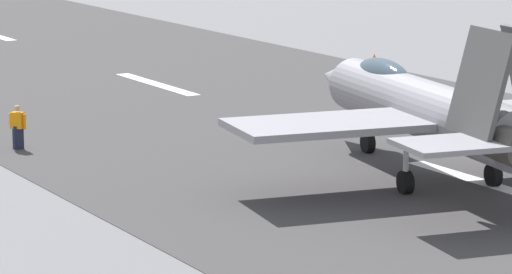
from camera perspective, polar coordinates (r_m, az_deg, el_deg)
The scene contains 5 objects.
ground_plane at distance 47.01m, azimuth 9.32°, elevation -1.88°, with size 400.00×400.00×0.00m, color slate.
runway_strip at distance 46.99m, azimuth 9.33°, elevation -1.87°, with size 240.00×26.00×0.02m.
fighter_jet at distance 46.98m, azimuth 6.96°, elevation 1.22°, with size 16.72×14.59×5.64m.
crew_person at distance 52.55m, azimuth -9.70°, elevation 0.39°, with size 0.57×0.49×1.69m.
marker_cone_far at distance 75.21m, azimuth 4.85°, elevation 3.21°, with size 0.44×0.44×0.55m, color orange.
Camera 1 is at (-35.44, 29.13, 10.28)m, focal length 97.94 mm.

